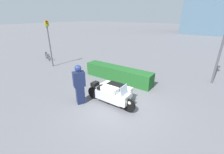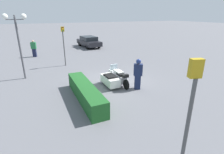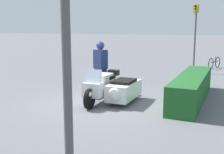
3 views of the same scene
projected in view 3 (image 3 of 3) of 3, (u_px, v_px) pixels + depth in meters
The scene contains 7 objects.
ground_plane at pixel (104, 104), 8.76m from camera, with size 160.00×160.00×0.00m, color slate.
police_motorcycle at pixel (114, 89), 8.89m from camera, with size 2.58×1.29×1.14m.
officer_rider at pixel (100, 65), 10.30m from camera, with size 0.51×0.59×1.86m.
hedge_bush_curbside at pixel (192, 87), 9.20m from camera, with size 4.52×0.82×0.84m, color #1E5623.
traffic_light_near at pixel (68, 46), 2.68m from camera, with size 0.23×0.27×3.32m.
traffic_light_far at pixel (195, 29), 14.42m from camera, with size 0.23×0.29×3.48m.
bicycle_parked at pixel (214, 63), 16.32m from camera, with size 1.54×0.56×0.70m.
Camera 3 is at (7.66, 3.63, 2.37)m, focal length 45.00 mm.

